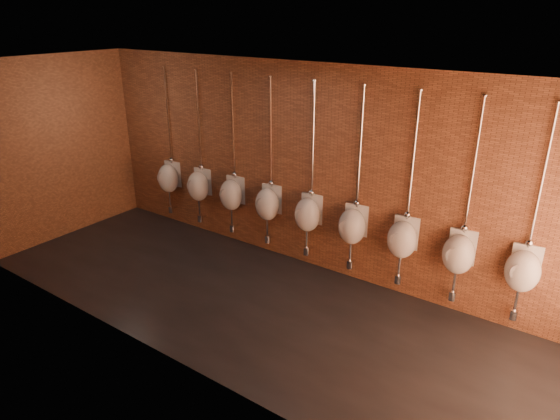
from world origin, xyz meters
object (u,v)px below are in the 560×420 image
at_px(urinal_0, 169,178).
at_px(urinal_6, 402,238).
at_px(urinal_4, 308,214).
at_px(urinal_8, 523,270).
at_px(urinal_3, 268,203).
at_px(urinal_2, 231,194).
at_px(urinal_1, 199,185).
at_px(urinal_5, 352,225).
at_px(urinal_7, 459,253).

bearing_deg(urinal_0, urinal_6, 0.00).
xyz_separation_m(urinal_4, urinal_8, (3.10, 0.00, 0.00)).
height_order(urinal_0, urinal_3, same).
bearing_deg(urinal_3, urinal_6, 0.00).
relative_size(urinal_2, urinal_8, 1.00).
distance_m(urinal_2, urinal_3, 0.77).
distance_m(urinal_0, urinal_8, 6.20).
distance_m(urinal_1, urinal_2, 0.77).
height_order(urinal_4, urinal_6, same).
xyz_separation_m(urinal_2, urinal_5, (2.32, 0.00, 0.00)).
height_order(urinal_4, urinal_5, same).
bearing_deg(urinal_1, urinal_6, 0.00).
bearing_deg(urinal_7, urinal_8, 0.00).
bearing_deg(urinal_5, urinal_4, 180.00).
xyz_separation_m(urinal_2, urinal_8, (4.65, 0.00, 0.00)).
height_order(urinal_2, urinal_8, same).
bearing_deg(urinal_3, urinal_8, 0.00).
height_order(urinal_2, urinal_3, same).
relative_size(urinal_4, urinal_7, 1.00).
height_order(urinal_3, urinal_5, same).
distance_m(urinal_4, urinal_5, 0.77).
bearing_deg(urinal_8, urinal_7, 180.00).
xyz_separation_m(urinal_0, urinal_8, (6.20, 0.00, 0.00)).
height_order(urinal_2, urinal_4, same).
bearing_deg(urinal_8, urinal_0, 180.00).
bearing_deg(urinal_4, urinal_3, 180.00).
distance_m(urinal_6, urinal_7, 0.77).
bearing_deg(urinal_6, urinal_8, 0.00).
bearing_deg(urinal_6, urinal_5, 180.00).
height_order(urinal_5, urinal_8, same).
bearing_deg(urinal_0, urinal_1, 0.00).
relative_size(urinal_2, urinal_4, 1.00).
bearing_deg(urinal_5, urinal_8, 0.00).
relative_size(urinal_5, urinal_8, 1.00).
bearing_deg(urinal_7, urinal_1, 180.00).
relative_size(urinal_6, urinal_8, 1.00).
distance_m(urinal_4, urinal_7, 2.32).
height_order(urinal_2, urinal_7, same).
bearing_deg(urinal_8, urinal_3, 180.00).
height_order(urinal_1, urinal_3, same).
bearing_deg(urinal_4, urinal_1, 180.00).
height_order(urinal_0, urinal_6, same).
xyz_separation_m(urinal_5, urinal_7, (1.55, 0.00, 0.00)).
xyz_separation_m(urinal_2, urinal_3, (0.77, 0.00, 0.00)).
height_order(urinal_4, urinal_8, same).
distance_m(urinal_1, urinal_7, 4.65).
bearing_deg(urinal_0, urinal_5, 0.00).
bearing_deg(urinal_7, urinal_0, 180.00).
relative_size(urinal_0, urinal_5, 1.00).
bearing_deg(urinal_4, urinal_7, 0.00).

